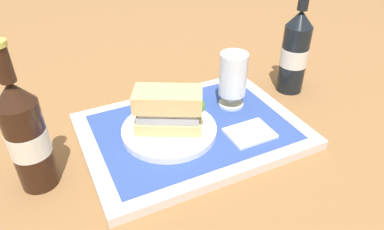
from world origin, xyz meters
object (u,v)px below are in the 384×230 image
(plate, at_px, (170,131))
(beer_bottle, at_px, (295,51))
(beer_glass, at_px, (233,79))
(sandwich, at_px, (171,110))
(second_bottle, at_px, (26,135))

(plate, xyz_separation_m, beer_bottle, (0.36, 0.07, 0.08))
(plate, height_order, beer_glass, beer_glass)
(plate, bearing_deg, sandwich, -27.72)
(beer_glass, xyz_separation_m, beer_bottle, (0.19, 0.03, 0.02))
(beer_glass, relative_size, second_bottle, 0.47)
(sandwich, bearing_deg, beer_bottle, 39.02)
(sandwich, height_order, beer_bottle, beer_bottle)
(beer_glass, height_order, beer_bottle, beer_bottle)
(beer_bottle, bearing_deg, beer_glass, -171.58)
(beer_glass, distance_m, second_bottle, 0.42)
(second_bottle, bearing_deg, plate, 0.63)
(sandwich, height_order, beer_glass, beer_glass)
(beer_bottle, xyz_separation_m, second_bottle, (-0.61, -0.07, 0.00))
(beer_glass, bearing_deg, beer_bottle, 8.42)
(plate, relative_size, sandwich, 1.31)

